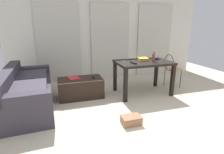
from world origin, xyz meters
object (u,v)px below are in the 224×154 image
craft_table (143,66)px  tv_remote_on_table (134,63)px  bowl (156,58)px  coffee_table (81,88)px  shoebox (131,120)px  bottle_near (154,57)px  magazine (73,78)px  tv_remote_primary (93,77)px  book_stack (142,59)px  scissors (123,61)px  couch (27,91)px  wire_chair (171,67)px

craft_table → tv_remote_on_table: tv_remote_on_table is taller
bowl → coffee_table: bearing=178.0°
bowl → shoebox: bearing=-132.0°
bottle_near → magazine: bottle_near is taller
bowl → bottle_near: bearing=-130.9°
craft_table → magazine: bearing=170.5°
tv_remote_primary → coffee_table: bearing=-174.0°
tv_remote_primary → bowl: bearing=4.7°
book_stack → tv_remote_on_table: size_ratio=1.75×
bowl → scissors: (-0.80, 0.03, -0.04)m
craft_table → magazine: size_ratio=4.11×
craft_table → couch: bearing=179.1°
tv_remote_primary → book_stack: bearing=4.9°
couch → book_stack: (2.45, 0.11, 0.47)m
coffee_table → shoebox: bearing=-65.4°
tv_remote_on_table → wire_chair: bearing=10.1°
couch → coffee_table: 1.05m
bowl → magazine: 1.94m
scissors → magazine: bearing=175.1°
bottle_near → tv_remote_on_table: bearing=-175.4°
couch → tv_remote_on_table: bearing=-5.2°
couch → wire_chair: size_ratio=2.48×
couch → scissors: bearing=3.5°
book_stack → magazine: (-1.55, 0.11, -0.35)m
shoebox → scissors: bearing=75.2°
bowl → tv_remote_on_table: 0.75m
bottle_near → scissors: (-0.59, 0.28, -0.09)m
craft_table → bottle_near: bottle_near is taller
magazine → book_stack: bearing=-17.0°
shoebox → tv_remote_on_table: bearing=65.4°
coffee_table → bottle_near: bottle_near is taller
wire_chair → book_stack: size_ratio=2.55×
bottle_near → tv_remote_on_table: size_ratio=1.26×
couch → shoebox: couch is taller
wire_chair → magazine: size_ratio=2.86×
bowl → magazine: bowl is taller
craft_table → bottle_near: 0.29m
book_stack → bottle_near: bearing=-62.4°
bottle_near → couch: bearing=176.6°
scissors → book_stack: bearing=-1.7°
bottle_near → book_stack: (-0.14, 0.26, -0.07)m
scissors → shoebox: scissors is taller
craft_table → book_stack: size_ratio=3.67×
shoebox → coffee_table: bearing=114.6°
tv_remote_on_table → scissors: size_ratio=1.88×
wire_chair → book_stack: 0.87m
tv_remote_on_table → bottle_near: bearing=-1.8°
book_stack → scissors: 0.46m
wire_chair → book_stack: (-0.83, -0.05, 0.26)m
couch → bottle_near: size_ratio=8.83×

